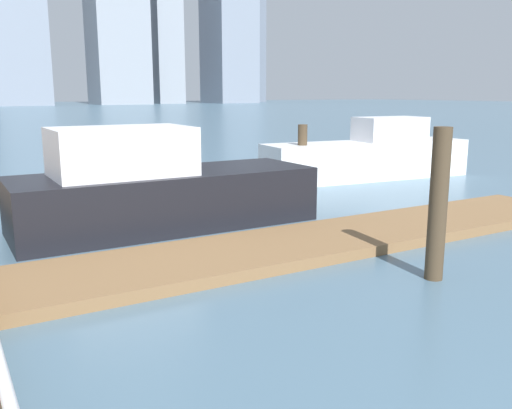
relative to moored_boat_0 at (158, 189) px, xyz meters
name	(u,v)px	position (x,y,z in m)	size (l,w,h in m)	color
ground_plane	(54,174)	(-0.42, 8.71, -0.78)	(300.00, 300.00, 0.00)	slate
floating_dock	(328,240)	(2.17, -2.73, -0.69)	(12.17, 2.00, 0.18)	olive
dock_piling_1	(302,155)	(5.52, 2.87, 0.10)	(0.27, 0.27, 1.76)	#473826
dock_piling_2	(438,205)	(2.36, -4.97, 0.32)	(0.26, 0.26, 2.21)	#473826
moored_boat_0	(158,189)	(0.00, 0.00, 0.00)	(5.96, 2.06, 2.03)	black
moored_boat_1	(370,156)	(8.07, 2.79, -0.07)	(6.98, 2.19, 1.91)	white
skyline_tower_5	(164,28)	(46.72, 120.24, 17.25)	(6.28, 12.65, 36.06)	#8C939E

